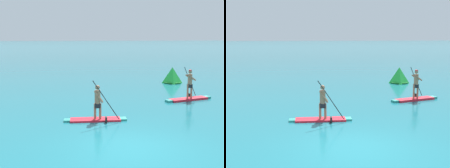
% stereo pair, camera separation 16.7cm
% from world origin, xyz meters
% --- Properties ---
extents(ground, '(440.00, 440.00, 0.00)m').
position_xyz_m(ground, '(0.00, 0.00, 0.00)').
color(ground, '#1E727F').
extents(paddleboarder_mid_center, '(2.88, 1.00, 1.97)m').
position_xyz_m(paddleboarder_mid_center, '(-0.74, 3.59, 0.38)').
color(paddleboarder_mid_center, red).
rests_on(paddleboarder_mid_center, ground).
extents(paddleboarder_far_right, '(3.12, 1.25, 1.99)m').
position_xyz_m(paddleboarder_far_right, '(5.30, 7.12, 0.38)').
color(paddleboarder_far_right, red).
rests_on(paddleboarder_far_right, ground).
extents(race_marker_buoy, '(1.43, 1.43, 1.30)m').
position_xyz_m(race_marker_buoy, '(6.76, 13.68, 0.58)').
color(race_marker_buoy, green).
rests_on(race_marker_buoy, ground).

